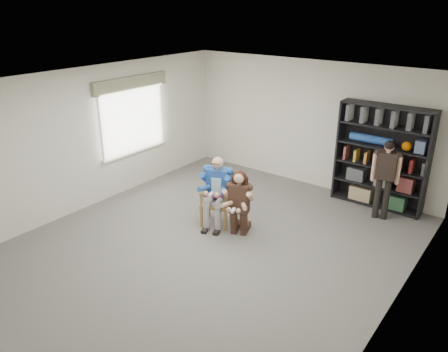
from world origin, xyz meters
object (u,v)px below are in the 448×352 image
Objects in this scene: seated_man at (217,191)px; kneeling_woman at (239,204)px; standing_man at (384,180)px; bookshelf at (381,157)px; armchair at (217,199)px.

seated_man reaches higher than kneeling_woman.
kneeling_woman is 2.85m from standing_man.
bookshelf reaches higher than kneeling_woman.
bookshelf is at bearing 40.30° from kneeling_woman.
kneeling_woman is at bearing -119.59° from bookshelf.
kneeling_woman is at bearing -31.80° from armchair.
seated_man is 3.17m from standing_man.
kneeling_woman is (0.58, -0.12, -0.06)m from seated_man.
armchair is at bearing -153.14° from standing_man.
armchair is 0.77× the size of seated_man.
seated_man reaches higher than armchair.
armchair is at bearing 148.20° from kneeling_woman.
armchair is 0.49× the size of bookshelf.
standing_man is at bearing 20.93° from armchair.
armchair is 0.15m from seated_man.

